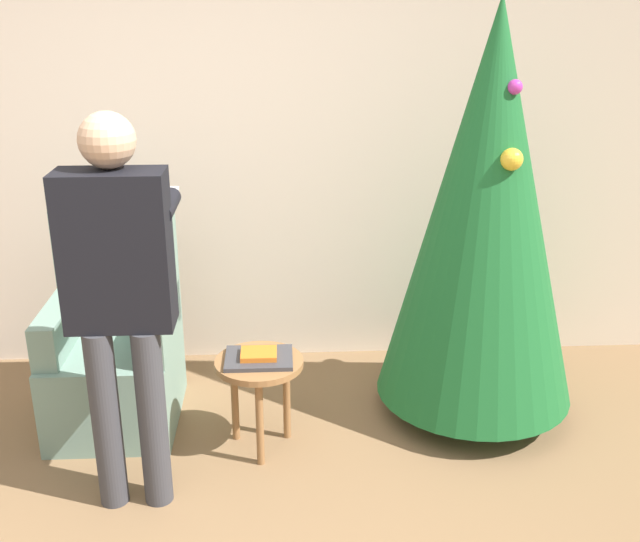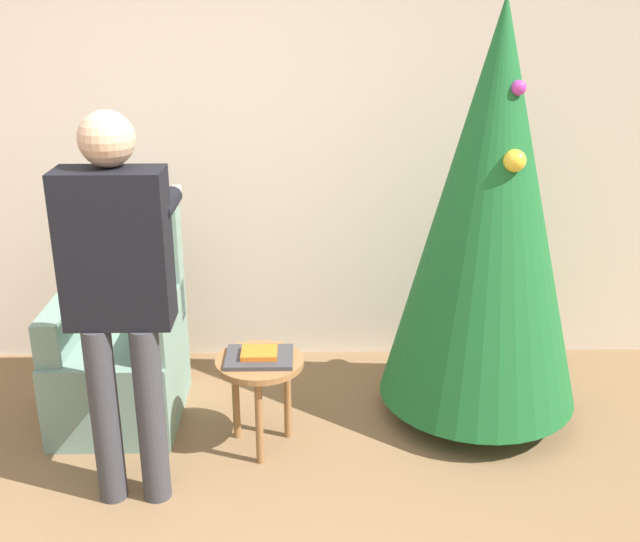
% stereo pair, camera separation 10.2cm
% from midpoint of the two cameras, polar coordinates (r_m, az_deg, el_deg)
% --- Properties ---
extents(wall_back, '(8.00, 0.06, 2.70)m').
position_cam_midpoint_polar(wall_back, '(4.22, -7.94, 10.52)').
color(wall_back, beige).
rests_on(wall_back, ground_plane).
extents(christmas_tree, '(0.99, 0.99, 2.07)m').
position_cam_midpoint_polar(christmas_tree, '(3.65, 11.75, 4.65)').
color(christmas_tree, brown).
rests_on(christmas_tree, ground_plane).
extents(armchair, '(0.60, 0.69, 1.06)m').
position_cam_midpoint_polar(armchair, '(3.95, -16.00, -5.92)').
color(armchair, gray).
rests_on(armchair, ground_plane).
extents(person_standing, '(0.44, 0.57, 1.65)m').
position_cam_midpoint_polar(person_standing, '(3.07, -15.99, -0.82)').
color(person_standing, '#38383D').
rests_on(person_standing, ground_plane).
extents(side_stool, '(0.41, 0.41, 0.46)m').
position_cam_midpoint_polar(side_stool, '(3.54, -5.47, -7.82)').
color(side_stool, olive).
rests_on(side_stool, ground_plane).
extents(laptop, '(0.31, 0.24, 0.02)m').
position_cam_midpoint_polar(laptop, '(3.50, -5.51, -6.63)').
color(laptop, '#38383D').
rests_on(laptop, side_stool).
extents(book, '(0.17, 0.14, 0.02)m').
position_cam_midpoint_polar(book, '(3.49, -5.53, -6.31)').
color(book, orange).
rests_on(book, laptop).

